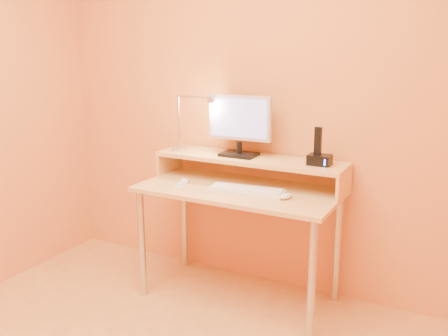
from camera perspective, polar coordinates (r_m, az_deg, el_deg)
The scene contains 25 objects.
wall_back at distance 3.15m, azimuth 4.38°, elevation 8.44°, with size 3.00×0.04×2.50m, color #DC763E.
desk_leg_fl at distance 3.16m, azimuth -9.44°, elevation -8.60°, with size 0.04×0.04×0.69m, color #BCBCBE.
desk_leg_fr at distance 2.70m, azimuth 10.08°, elevation -12.77°, with size 0.04×0.04×0.69m, color #BCBCBE.
desk_leg_bl at distance 3.55m, azimuth -4.57°, elevation -5.92°, with size 0.04×0.04×0.69m, color #BCBCBE.
desk_leg_br at distance 3.14m, azimuth 12.92°, elevation -8.98°, with size 0.04×0.04×0.69m, color #BCBCBE.
desk_lower at distance 2.97m, azimuth 1.73°, elevation -2.54°, with size 1.20×0.60×0.03m, color #DFB965.
shelf_riser_left at distance 3.36m, azimuth -6.21°, elevation 0.75°, with size 0.02×0.30×0.14m, color #DFB965.
shelf_riser_right at distance 2.89m, azimuth 13.66°, elevation -1.75°, with size 0.02×0.30×0.14m, color #DFB965.
desk_shelf at distance 3.06m, azimuth 2.99°, elevation 1.04°, with size 1.20×0.30×0.03m, color #DFB965.
monitor_foot at distance 3.09m, azimuth 1.74°, elevation 1.57°, with size 0.22×0.16×0.02m, color black.
monitor_neck at distance 3.08m, azimuth 1.75°, elevation 2.37°, with size 0.04×0.04×0.07m, color black.
monitor_panel at distance 3.06m, azimuth 1.86°, elevation 5.81°, with size 0.40×0.04×0.27m, color #BABAC5.
monitor_back at distance 3.08m, azimuth 2.05°, elevation 5.86°, with size 0.36×0.01×0.23m, color black.
monitor_screen at distance 3.04m, azimuth 1.70°, elevation 5.76°, with size 0.37×0.00×0.24m, color #9395DD.
lamp_base at distance 3.26m, azimuth -5.16°, elevation 2.26°, with size 0.10×0.10×0.03m, color #BCBCBE.
lamp_post at distance 3.23m, azimuth -5.23°, elevation 5.35°, with size 0.01×0.01×0.33m, color #BCBCBE.
lamp_arm at distance 3.15m, azimuth -3.44°, elevation 8.18°, with size 0.01×0.01×0.24m, color #BCBCBE.
lamp_head at distance 3.09m, azimuth -1.51°, elevation 7.81°, with size 0.04×0.04×0.03m, color #BCBCBE.
lamp_bulb at distance 3.09m, azimuth -1.51°, elevation 7.51°, with size 0.03×0.03×0.00m, color #FFEAC6.
phone_dock at distance 2.90m, azimuth 10.95°, elevation 0.93°, with size 0.13×0.10×0.06m, color black.
phone_handset at distance 2.88m, azimuth 10.77°, elevation 3.09°, with size 0.04×0.03×0.16m, color black.
phone_led at distance 2.84m, azimuth 11.52°, elevation 0.63°, with size 0.01×0.00×0.04m, color #2A6DF9.
keyboard at distance 2.86m, azimuth 2.59°, elevation -2.70°, with size 0.44×0.14×0.02m, color white.
mouse at distance 2.77m, azimuth 7.08°, elevation -3.24°, with size 0.05×0.09×0.03m, color white.
remote_control at distance 3.03m, azimuth -4.80°, elevation -1.85°, with size 0.05×0.19×0.02m, color white.
Camera 1 is at (1.24, -1.38, 1.55)m, focal length 39.69 mm.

